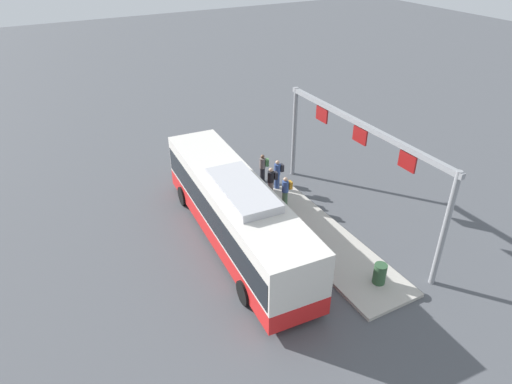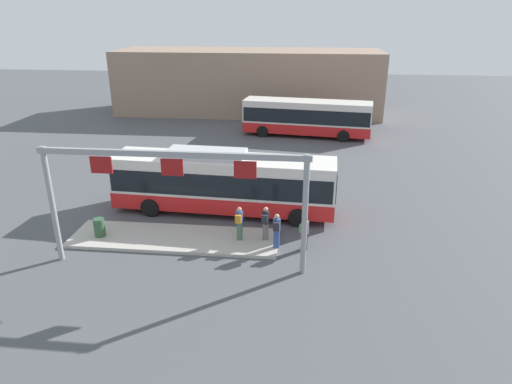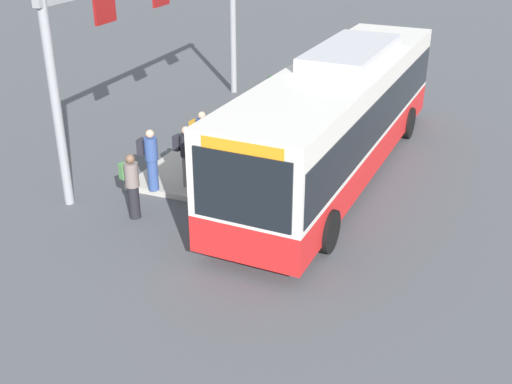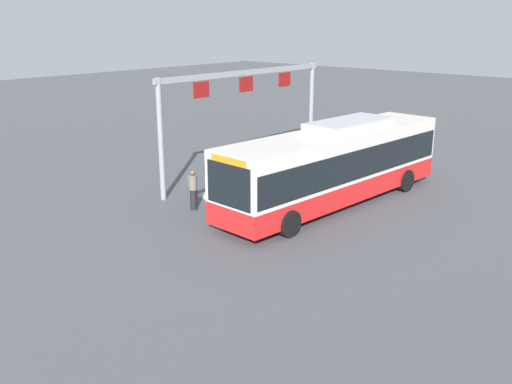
{
  "view_description": "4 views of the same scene",
  "coord_description": "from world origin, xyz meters",
  "px_view_note": "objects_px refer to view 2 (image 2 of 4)",
  "views": [
    {
      "loc": [
        -15.45,
        7.26,
        12.82
      ],
      "look_at": [
        1.55,
        -1.91,
        1.32
      ],
      "focal_mm": 32.04,
      "sensor_mm": 36.0,
      "label": 1
    },
    {
      "loc": [
        4.14,
        -22.69,
        10.33
      ],
      "look_at": [
        1.8,
        -0.33,
        1.36
      ],
      "focal_mm": 32.07,
      "sensor_mm": 36.0,
      "label": 2
    },
    {
      "loc": [
        16.14,
        3.98,
        7.3
      ],
      "look_at": [
        4.12,
        -0.78,
        1.1
      ],
      "focal_mm": 44.29,
      "sensor_mm": 36.0,
      "label": 3
    },
    {
      "loc": [
        19.28,
        12.67,
        7.51
      ],
      "look_at": [
        3.86,
        -0.95,
        1.21
      ],
      "focal_mm": 39.83,
      "sensor_mm": 36.0,
      "label": 4
    }
  ],
  "objects_px": {
    "person_boarding": "(305,233)",
    "trash_bin": "(99,227)",
    "bus_main": "(223,181)",
    "person_waiting_mid": "(266,223)",
    "bus_background_left": "(307,116)",
    "person_waiting_far": "(239,223)",
    "person_waiting_near": "(277,230)"
  },
  "relations": [
    {
      "from": "person_boarding",
      "to": "trash_bin",
      "type": "height_order",
      "value": "person_boarding"
    },
    {
      "from": "bus_main",
      "to": "person_waiting_mid",
      "type": "height_order",
      "value": "bus_main"
    },
    {
      "from": "bus_main",
      "to": "bus_background_left",
      "type": "distance_m",
      "value": 17.41
    },
    {
      "from": "bus_background_left",
      "to": "person_waiting_far",
      "type": "relative_size",
      "value": 6.7
    },
    {
      "from": "person_boarding",
      "to": "trash_bin",
      "type": "bearing_deg",
      "value": 114.0
    },
    {
      "from": "person_boarding",
      "to": "person_waiting_near",
      "type": "bearing_deg",
      "value": 123.51
    },
    {
      "from": "trash_bin",
      "to": "bus_main",
      "type": "bearing_deg",
      "value": 35.16
    },
    {
      "from": "person_waiting_far",
      "to": "trash_bin",
      "type": "relative_size",
      "value": 1.86
    },
    {
      "from": "bus_background_left",
      "to": "trash_bin",
      "type": "distance_m",
      "value": 22.91
    },
    {
      "from": "bus_main",
      "to": "person_waiting_near",
      "type": "xyz_separation_m",
      "value": [
        3.15,
        -4.1,
        -0.76
      ]
    },
    {
      "from": "bus_background_left",
      "to": "person_boarding",
      "type": "bearing_deg",
      "value": 97.41
    },
    {
      "from": "person_waiting_near",
      "to": "person_waiting_mid",
      "type": "distance_m",
      "value": 0.92
    },
    {
      "from": "person_boarding",
      "to": "person_waiting_near",
      "type": "distance_m",
      "value": 1.29
    },
    {
      "from": "person_waiting_near",
      "to": "trash_bin",
      "type": "height_order",
      "value": "person_waiting_near"
    },
    {
      "from": "bus_background_left",
      "to": "trash_bin",
      "type": "xyz_separation_m",
      "value": [
        -9.88,
        -20.64,
        -1.17
      ]
    },
    {
      "from": "bus_background_left",
      "to": "person_waiting_mid",
      "type": "height_order",
      "value": "bus_background_left"
    },
    {
      "from": "person_waiting_far",
      "to": "trash_bin",
      "type": "distance_m",
      "value": 6.78
    },
    {
      "from": "bus_main",
      "to": "person_waiting_far",
      "type": "xyz_separation_m",
      "value": [
        1.35,
        -3.51,
        -0.76
      ]
    },
    {
      "from": "bus_main",
      "to": "trash_bin",
      "type": "distance_m",
      "value": 6.72
    },
    {
      "from": "bus_main",
      "to": "person_waiting_near",
      "type": "height_order",
      "value": "bus_main"
    },
    {
      "from": "person_boarding",
      "to": "person_waiting_mid",
      "type": "bearing_deg",
      "value": 98.45
    },
    {
      "from": "trash_bin",
      "to": "person_waiting_near",
      "type": "bearing_deg",
      "value": -1.94
    },
    {
      "from": "person_waiting_near",
      "to": "trash_bin",
      "type": "xyz_separation_m",
      "value": [
        -8.55,
        0.29,
        -0.44
      ]
    },
    {
      "from": "person_boarding",
      "to": "trash_bin",
      "type": "distance_m",
      "value": 9.83
    },
    {
      "from": "bus_background_left",
      "to": "trash_bin",
      "type": "relative_size",
      "value": 12.44
    },
    {
      "from": "bus_background_left",
      "to": "person_waiting_near",
      "type": "relative_size",
      "value": 6.7
    },
    {
      "from": "person_waiting_mid",
      "to": "trash_bin",
      "type": "bearing_deg",
      "value": 99.08
    },
    {
      "from": "bus_main",
      "to": "person_boarding",
      "type": "xyz_separation_m",
      "value": [
        4.41,
        -3.9,
        -0.92
      ]
    },
    {
      "from": "person_waiting_near",
      "to": "person_waiting_far",
      "type": "height_order",
      "value": "same"
    },
    {
      "from": "person_boarding",
      "to": "trash_bin",
      "type": "relative_size",
      "value": 1.86
    },
    {
      "from": "person_waiting_mid",
      "to": "trash_bin",
      "type": "relative_size",
      "value": 1.86
    },
    {
      "from": "person_boarding",
      "to": "person_waiting_mid",
      "type": "xyz_separation_m",
      "value": [
        -1.83,
        0.53,
        0.16
      ]
    }
  ]
}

